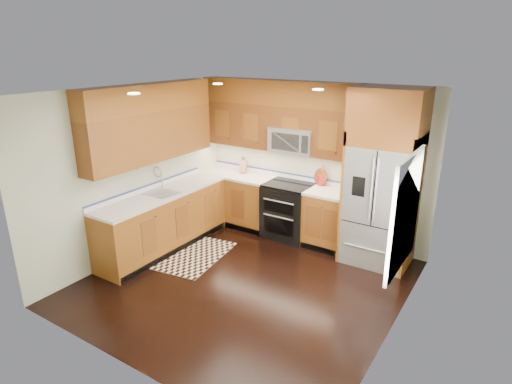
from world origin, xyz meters
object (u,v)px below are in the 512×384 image
Objects in this scene: range at (288,211)px; rug at (196,255)px; knife_block at (243,166)px; refrigerator at (383,179)px; utensil_crock at (321,178)px.

range is 1.72m from rug.
refrigerator is at bearing -4.86° from knife_block.
utensil_crock is at bearing 43.64° from rug.
refrigerator reaches higher than utensil_crock.
knife_block is (-2.58, 0.22, -0.25)m from refrigerator.
utensil_crock reaches higher than knife_block.
range is 1.76m from refrigerator.
rug is 2.38m from utensil_crock.
range is 3.30× the size of knife_block.
refrigerator is 1.99× the size of rug.
refrigerator is (1.55, -0.04, 0.83)m from range.
refrigerator is at bearing -15.14° from utensil_crock.
range is 0.36× the size of refrigerator.
knife_block is at bearing 88.34° from rug.
range is at bearing -151.64° from utensil_crock.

